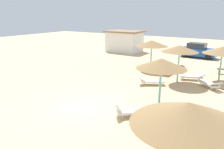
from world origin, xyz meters
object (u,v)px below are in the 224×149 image
parasol_1 (188,114)px  lounger_3 (168,71)px  parasol_3 (152,43)px  parasol_2 (223,50)px  lounger_4 (130,110)px  parasol_4 (161,64)px  lounger_5 (193,76)px  beach_cabana (124,41)px  parasol_0 (180,49)px  lounger_0 (151,81)px  lounger_2 (210,84)px  parked_car (198,51)px

parasol_1 → lounger_3: parasol_1 is taller
parasol_3 → parasol_2: bearing=-8.3°
lounger_4 → parasol_4: bearing=49.8°
lounger_5 → beach_cabana: size_ratio=0.43×
parasol_1 → parasol_4: (-2.69, 5.43, -0.11)m
parasol_3 → lounger_4: 10.57m
parasol_0 → lounger_0: size_ratio=1.45×
lounger_3 → parasol_0: bearing=-55.8°
parasol_4 → lounger_4: size_ratio=1.62×
parasol_3 → lounger_2: parasol_3 is taller
parasol_3 → beach_cabana: (-7.04, 7.42, -1.00)m
parasol_2 → lounger_3: parasol_2 is taller
parasol_2 → lounger_0: parasol_2 is taller
parasol_3 → parked_car: bearing=74.0°
parasol_1 → parasol_3: 15.65m
parasol_1 → lounger_4: 6.12m
parasol_0 → beach_cabana: 14.70m
parasol_2 → lounger_4: 9.70m
lounger_0 → lounger_5: lounger_0 is taller
parasol_3 → parasol_4: 9.59m
parasol_1 → parked_car: parasol_1 is taller
lounger_5 → lounger_2: bearing=-42.7°
beach_cabana → lounger_2: bearing=-39.0°
lounger_3 → parked_car: size_ratio=0.48×
lounger_2 → parked_car: 11.75m
lounger_2 → lounger_5: bearing=137.3°
lounger_4 → lounger_5: lounger_4 is taller
parasol_2 → beach_cabana: beach_cabana is taller
lounger_5 → lounger_0: bearing=-128.5°
lounger_0 → lounger_5: bearing=51.5°
parasol_1 → parasol_2: bearing=93.5°
parasol_0 → parked_car: 11.44m
lounger_0 → parasol_4: bearing=-61.7°
lounger_0 → beach_cabana: beach_cabana is taller
lounger_2 → parasol_2: bearing=80.3°
parasol_2 → lounger_0: 5.87m
parasol_0 → lounger_2: (2.29, -0.00, -2.26)m
parked_car → parasol_2: bearing=-68.7°
lounger_2 → lounger_5: (-1.46, 1.34, -0.00)m
lounger_5 → beach_cabana: beach_cabana is taller
lounger_3 → lounger_5: lounger_3 is taller
parasol_3 → beach_cabana: 10.28m
parasol_0 → parasol_2: parasol_0 is taller
parasol_4 → lounger_4: parasol_4 is taller
parasol_0 → lounger_4: (-0.29, -7.02, -2.24)m
parasol_4 → lounger_4: 2.83m
parasol_4 → lounger_0: size_ratio=1.49×
parasol_4 → beach_cabana: size_ratio=0.62×
parasol_4 → lounger_3: parasol_4 is taller
parasol_0 → lounger_0: parasol_0 is taller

